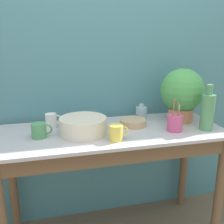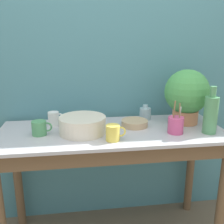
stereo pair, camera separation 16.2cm
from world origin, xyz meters
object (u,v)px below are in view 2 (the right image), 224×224
(bottle_tall, at_px, (211,114))
(mug_green, at_px, (40,128))
(potted_plant, at_px, (187,94))
(mug_yellow, at_px, (113,133))
(bowl_small_tan, at_px, (135,123))
(mug_white, at_px, (54,119))
(utensil_cup, at_px, (176,125))
(bottle_short, at_px, (145,113))
(bowl_wash_large, at_px, (83,125))

(bottle_tall, xyz_separation_m, mug_green, (-1.03, 0.11, -0.08))
(potted_plant, distance_m, mug_yellow, 0.61)
(mug_yellow, bearing_deg, bowl_small_tan, 52.42)
(bottle_tall, bearing_deg, bowl_small_tan, 156.01)
(mug_yellow, height_order, mug_white, same)
(mug_green, height_order, utensil_cup, utensil_cup)
(bottle_short, distance_m, mug_green, 0.74)
(utensil_cup, bearing_deg, potted_plant, 53.19)
(bottle_tall, xyz_separation_m, bowl_small_tan, (-0.42, 0.19, -0.10))
(potted_plant, relative_size, bowl_wash_large, 1.28)
(utensil_cup, bearing_deg, mug_yellow, -170.53)
(bowl_wash_large, distance_m, mug_white, 0.25)
(potted_plant, bearing_deg, bowl_wash_large, -171.75)
(bowl_wash_large, relative_size, bowl_small_tan, 1.64)
(mug_white, height_order, bowl_small_tan, mug_white)
(bowl_small_tan, bearing_deg, mug_green, -172.38)
(bowl_wash_large, relative_size, mug_green, 2.36)
(bowl_wash_large, xyz_separation_m, mug_white, (-0.18, 0.17, -0.01))
(utensil_cup, bearing_deg, bottle_short, 111.06)
(mug_yellow, bearing_deg, mug_white, 138.09)
(bottle_tall, bearing_deg, mug_white, 163.73)
(bottle_tall, bearing_deg, potted_plant, 108.16)
(mug_yellow, bearing_deg, bowl_wash_large, 139.07)
(bottle_tall, height_order, utensil_cup, bottle_tall)
(bowl_wash_large, distance_m, mug_yellow, 0.22)
(potted_plant, height_order, utensil_cup, potted_plant)
(bottle_short, relative_size, mug_green, 0.88)
(mug_yellow, xyz_separation_m, utensil_cup, (0.39, 0.07, 0.01))
(mug_white, bearing_deg, bowl_small_tan, -9.58)
(potted_plant, distance_m, bowl_wash_large, 0.72)
(bottle_short, bearing_deg, mug_white, -176.04)
(mug_green, relative_size, mug_yellow, 1.05)
(bowl_wash_large, xyz_separation_m, utensil_cup, (0.56, -0.08, 0.00))
(potted_plant, height_order, mug_green, potted_plant)
(potted_plant, height_order, mug_white, potted_plant)
(mug_yellow, distance_m, bowl_small_tan, 0.29)
(bowl_small_tan, bearing_deg, potted_plant, 3.32)
(bowl_wash_large, height_order, mug_yellow, bowl_wash_large)
(bottle_tall, relative_size, mug_white, 2.68)
(bottle_short, bearing_deg, potted_plant, -24.22)
(bowl_wash_large, bearing_deg, bowl_small_tan, 13.21)
(bottle_tall, xyz_separation_m, bottle_short, (-0.32, 0.32, -0.08))
(bowl_wash_large, height_order, bowl_small_tan, bowl_wash_large)
(mug_green, distance_m, bowl_small_tan, 0.61)
(bowl_small_tan, height_order, utensil_cup, utensil_cup)
(bowl_wash_large, relative_size, utensil_cup, 1.37)
(bottle_short, xyz_separation_m, mug_white, (-0.63, -0.04, 0.00))
(mug_green, relative_size, mug_white, 1.12)
(bottle_short, height_order, utensil_cup, utensil_cup)
(bottle_short, relative_size, bowl_small_tan, 0.61)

